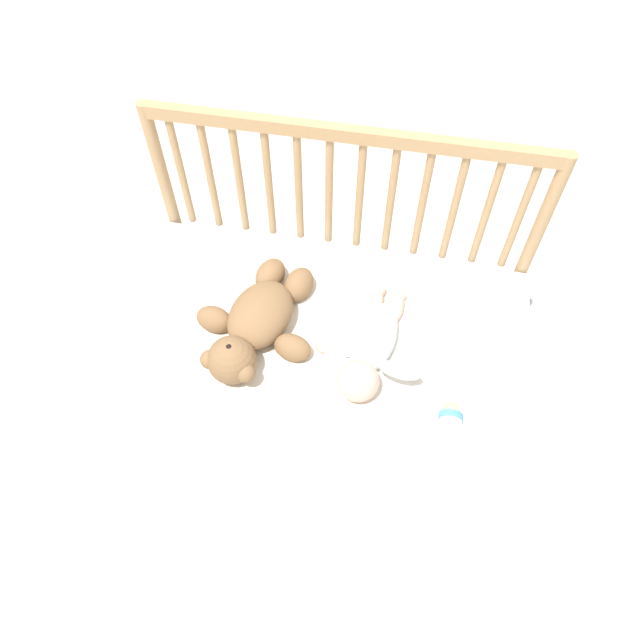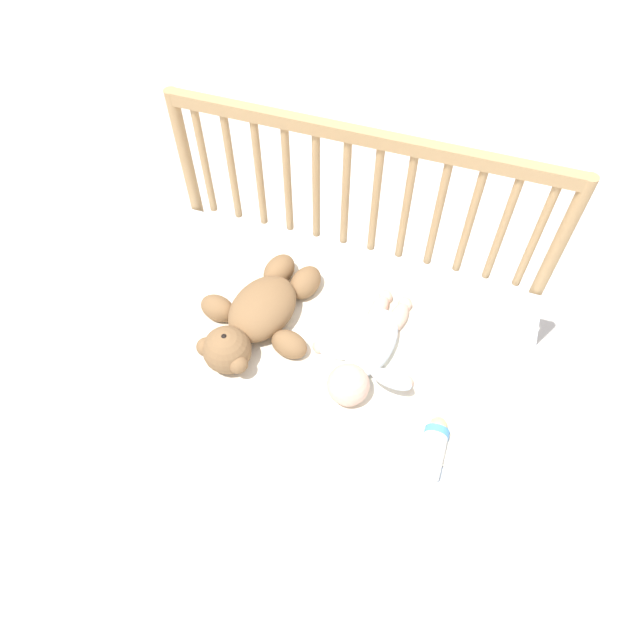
{
  "view_description": "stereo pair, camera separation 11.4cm",
  "coord_description": "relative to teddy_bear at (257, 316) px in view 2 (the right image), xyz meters",
  "views": [
    {
      "loc": [
        0.17,
        -0.85,
        1.77
      ],
      "look_at": [
        0.0,
        -0.0,
        0.58
      ],
      "focal_mm": 32.0,
      "sensor_mm": 36.0,
      "label": 1
    },
    {
      "loc": [
        0.28,
        -0.82,
        1.77
      ],
      "look_at": [
        0.0,
        -0.0,
        0.58
      ],
      "focal_mm": 32.0,
      "sensor_mm": 36.0,
      "label": 2
    }
  ],
  "objects": [
    {
      "name": "blanket",
      "position": [
        0.15,
        0.03,
        -0.05
      ],
      "size": [
        0.79,
        0.5,
        0.01
      ],
      "color": "silver",
      "rests_on": "crib_mattress"
    },
    {
      "name": "baby_bottle",
      "position": [
        0.51,
        -0.2,
        -0.02
      ],
      "size": [
        0.06,
        0.15,
        0.06
      ],
      "color": "#F4E5CC",
      "rests_on": "crib_mattress"
    },
    {
      "name": "crib_rail",
      "position": [
        0.16,
        0.38,
        0.07
      ],
      "size": [
        1.1,
        0.04,
        0.92
      ],
      "color": "tan",
      "rests_on": "ground_plane"
    },
    {
      "name": "ground_plane",
      "position": [
        0.16,
        0.04,
        -0.57
      ],
      "size": [
        12.0,
        12.0,
        0.0
      ],
      "primitive_type": "plane",
      "color": "silver"
    },
    {
      "name": "teddy_bear",
      "position": [
        0.0,
        0.0,
        0.0
      ],
      "size": [
        0.33,
        0.42,
        0.12
      ],
      "color": "olive",
      "rests_on": "crib_mattress"
    },
    {
      "name": "crib_mattress",
      "position": [
        0.16,
        0.04,
        -0.31
      ],
      "size": [
        1.1,
        0.63,
        0.52
      ],
      "color": "silver",
      "rests_on": "ground_plane"
    },
    {
      "name": "baby",
      "position": [
        0.3,
        -0.01,
        -0.01
      ],
      "size": [
        0.28,
        0.38,
        0.1
      ],
      "color": "white",
      "rests_on": "crib_mattress"
    }
  ]
}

